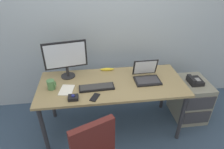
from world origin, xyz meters
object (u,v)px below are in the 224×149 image
Objects in this scene: monitor_main at (66,57)px; laptop at (147,76)px; paper_notepad at (67,90)px; banana at (107,69)px; keyboard at (97,87)px; desk_phone at (195,81)px; trackball_mouse at (73,97)px; cell_phone at (95,97)px; file_cabinet at (190,99)px; coffee_mug at (51,85)px.

laptop is (0.98, -0.19, -0.22)m from monitor_main.
banana is at bearing 37.92° from paper_notepad.
monitor_main is 1.24× the size of keyboard.
banana reaches higher than desk_phone.
paper_notepad is 1.09× the size of banana.
keyboard is 0.31m from trackball_mouse.
banana is (0.20, 0.57, 0.02)m from cell_phone.
file_cabinet is 4.13× the size of cell_phone.
file_cabinet is 1.71m from trackball_mouse.
keyboard is at bearing -171.96° from file_cabinet.
banana reaches higher than file_cabinet.
banana is (0.17, 0.40, 0.01)m from keyboard.
trackball_mouse is at bearing -41.63° from coffee_mug.
monitor_main reaches higher than cell_phone.
cell_phone is 0.75× the size of banana.
monitor_main is 0.54m from keyboard.
laptop is 2.72× the size of coffee_mug.
desk_phone is 1.82× the size of trackball_mouse.
banana is (0.51, 0.09, -0.26)m from monitor_main.
trackball_mouse is 0.95× the size of coffee_mug.
banana reaches higher than keyboard.
monitor_main is at bearing 138.49° from keyboard.
keyboard reaches higher than paper_notepad.
file_cabinet is 3.09× the size of banana.
coffee_mug is 0.54m from cell_phone.
file_cabinet is at bearing 4.14° from coffee_mug.
desk_phone is 0.39× the size of monitor_main.
desk_phone is at bearing -4.63° from monitor_main.
laptop is (-0.70, -0.06, 0.17)m from desk_phone.
monitor_main is 1.02m from laptop.
laptop is (0.63, 0.12, 0.04)m from keyboard.
laptop reaches higher than keyboard.
trackball_mouse is at bearing -63.83° from paper_notepad.
monitor_main is 2.49× the size of paper_notepad.
desk_phone is 1.64m from trackball_mouse.
laptop is 1.52× the size of paper_notepad.
keyboard is at bearing 108.03° from cell_phone.
paper_notepad is at bearing 179.04° from cell_phone.
file_cabinet is 0.33m from desk_phone.
coffee_mug is (-1.86, -0.13, 0.50)m from file_cabinet.
cell_phone is at bearing -165.63° from desk_phone.
file_cabinet is at bearing 5.94° from laptop.
paper_notepad is at bearing -173.07° from laptop.
desk_phone is 0.63× the size of laptop.
trackball_mouse is (-0.26, -0.17, 0.01)m from keyboard.
cell_phone is at bearing -0.72° from trackball_mouse.
banana is at bearing 53.04° from trackball_mouse.
coffee_mug is at bearing -123.70° from monitor_main.
desk_phone is at bearing 7.40° from keyboard.
desk_phone is 0.48× the size of keyboard.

